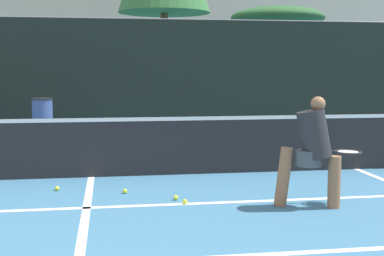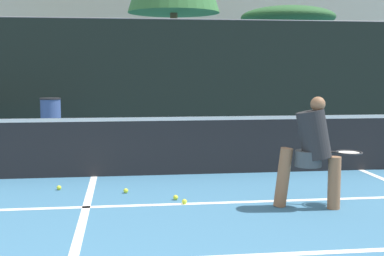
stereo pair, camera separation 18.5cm
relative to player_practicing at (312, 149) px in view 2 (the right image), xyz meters
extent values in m
cube|color=white|center=(-2.78, 0.37, -0.74)|extent=(8.25, 0.10, 0.01)
cube|color=white|center=(-2.78, 0.35, -0.74)|extent=(0.10, 3.92, 0.01)
cube|color=#232326|center=(-2.78, 2.31, -0.26)|extent=(11.00, 0.02, 0.95)
cube|color=white|center=(-2.78, 2.31, 0.18)|extent=(11.00, 0.03, 0.06)
cube|color=black|center=(-2.78, 9.72, 0.85)|extent=(24.00, 0.06, 3.18)
cylinder|color=slate|center=(-2.78, 9.72, 2.46)|extent=(24.00, 0.04, 0.04)
cylinder|color=#8C6042|center=(0.26, -0.09, -0.41)|extent=(0.16, 0.16, 0.65)
cylinder|color=#8C6042|center=(-0.33, 0.10, -0.37)|extent=(0.27, 0.22, 0.76)
cylinder|color=#3F474C|center=(-0.04, 0.01, -0.12)|extent=(0.33, 0.33, 0.20)
cylinder|color=#262628|center=(0.01, -0.01, 0.18)|extent=(0.45, 0.38, 0.66)
sphere|color=#8C6042|center=(0.05, -0.02, 0.56)|extent=(0.18, 0.18, 0.18)
cylinder|color=#262628|center=(0.22, 0.19, -0.07)|extent=(0.29, 0.12, 0.03)
torus|color=#262628|center=(0.52, 0.09, -0.07)|extent=(0.43, 0.43, 0.02)
cylinder|color=beige|center=(0.52, 0.09, -0.07)|extent=(0.33, 0.33, 0.01)
sphere|color=#D1E033|center=(-3.23, 1.41, -0.71)|extent=(0.07, 0.07, 0.07)
sphere|color=#D1E033|center=(-2.28, 1.09, -0.71)|extent=(0.07, 0.07, 0.07)
sphere|color=#D1E033|center=(-1.63, 0.61, -0.71)|extent=(0.07, 0.07, 0.07)
sphere|color=#D1E033|center=(-1.54, 0.37, -0.71)|extent=(0.07, 0.07, 0.07)
cylinder|color=#384C7F|center=(-4.22, 8.36, -0.28)|extent=(0.53, 0.53, 0.92)
cylinder|color=black|center=(-4.22, 8.36, 0.20)|extent=(0.56, 0.56, 0.04)
cube|color=silver|center=(-2.62, 12.82, -0.30)|extent=(1.87, 4.65, 0.88)
cube|color=#1E2328|center=(-2.62, 12.59, 0.43)|extent=(1.57, 2.79, 0.59)
cylinder|color=black|center=(-1.77, 14.31, -0.44)|extent=(0.18, 0.60, 0.60)
cylinder|color=black|center=(-1.77, 11.34, -0.44)|extent=(0.18, 0.60, 0.60)
cylinder|color=brown|center=(-0.36, 13.96, 1.17)|extent=(0.28, 0.28, 3.82)
cylinder|color=brown|center=(-5.99, 17.37, 0.56)|extent=(0.28, 0.28, 2.60)
ellipsoid|color=#2D6633|center=(-5.99, 17.37, 2.21)|extent=(2.86, 2.86, 0.90)
cylinder|color=brown|center=(4.36, 14.95, 0.99)|extent=(0.28, 0.28, 3.45)
ellipsoid|color=#28562D|center=(4.36, 14.95, 3.07)|extent=(3.80, 3.80, 0.90)
cube|color=beige|center=(-2.78, 22.81, 2.73)|extent=(36.00, 2.40, 6.93)
camera|label=1|loc=(-2.50, -6.24, 0.97)|focal=50.00mm
camera|label=2|loc=(-2.31, -6.27, 0.97)|focal=50.00mm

